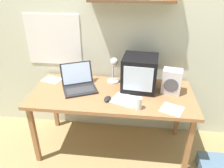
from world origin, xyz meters
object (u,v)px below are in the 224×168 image
Objects in this scene: computer_mouse at (107,99)px; open_notebook at (172,109)px; crt_monitor at (140,73)px; laptop at (79,83)px; loose_paper_near_laptop at (52,80)px; desk_lamp at (113,68)px; juice_glass at (139,104)px; loose_paper_near_monitor at (125,100)px; corner_desk at (112,98)px; space_heater at (172,81)px.

computer_mouse is 0.61m from open_notebook.
crt_monitor is 0.51m from open_notebook.
laptop is 1.87× the size of loose_paper_near_laptop.
laptop is at bearing -173.38° from desk_lamp.
desk_lamp is at bearing 120.51° from juice_glass.
loose_paper_near_monitor is 0.44m from open_notebook.
corner_desk is 6.85× the size of open_notebook.
corner_desk is 0.39m from laptop.
crt_monitor is at bearing 129.26° from open_notebook.
desk_lamp is at bearing 169.33° from crt_monitor.
laptop reaches higher than loose_paper_near_monitor.
desk_lamp is 0.57m from juice_glass.
open_notebook is at bearing -42.66° from laptop.
loose_paper_near_monitor and loose_paper_near_laptop have the same top height.
laptop is 1.83× the size of open_notebook.
juice_glass is (0.27, -0.26, 0.11)m from corner_desk.
computer_mouse is at bearing -57.26° from laptop.
loose_paper_near_monitor is at bearing -111.05° from crt_monitor.
loose_paper_near_laptop reaches higher than corner_desk.
open_notebook is at bearing 4.69° from juice_glass.
open_notebook is at bearing -45.11° from crt_monitor.
loose_paper_near_laptop is (-0.99, 0.47, -0.05)m from juice_glass.
corner_desk is 0.32m from desk_lamp.
open_notebook is at bearing -19.13° from loose_paper_near_laptop.
space_heater is 0.82× the size of loose_paper_near_monitor.
loose_paper_near_laptop is (-0.69, 0.36, -0.01)m from computer_mouse.
computer_mouse is at bearing -131.35° from crt_monitor.
computer_mouse is at bearing -172.35° from loose_paper_near_monitor.
loose_paper_near_monitor is at bearing -45.42° from laptop.
crt_monitor is at bearing -18.86° from laptop.
loose_paper_near_monitor and open_notebook have the same top height.
computer_mouse is (-0.62, -0.23, -0.11)m from space_heater.
crt_monitor is 1.23× the size of loose_paper_near_monitor.
juice_glass is (0.28, -0.48, -0.13)m from desk_lamp.
juice_glass is 1.09m from loose_paper_near_laptop.
corner_desk is at bearing -148.87° from crt_monitor.
juice_glass reaches higher than computer_mouse.
open_notebook is (0.43, -0.11, 0.00)m from loose_paper_near_monitor.
corner_desk is 0.63m from space_heater.
crt_monitor reaches higher than juice_glass.
desk_lamp is 0.76m from open_notebook.
juice_glass is at bearing -122.68° from space_heater.
laptop is (-0.63, -0.07, -0.11)m from crt_monitor.
crt_monitor is at bearing 63.32° from loose_paper_near_monitor.
desk_lamp reaches higher than open_notebook.
corner_desk is at bearing 79.69° from computer_mouse.
desk_lamp reaches higher than juice_glass.
juice_glass is 0.38× the size of loose_paper_near_monitor.
desk_lamp is (-0.28, 0.08, 0.01)m from crt_monitor.
computer_mouse is at bearing -108.90° from desk_lamp.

